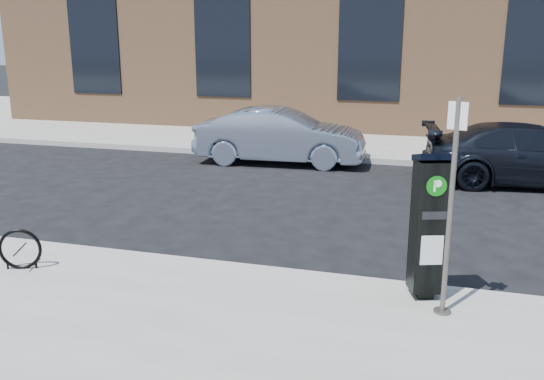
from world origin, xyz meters
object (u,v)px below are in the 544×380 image
at_px(sign_pole, 450,211).
at_px(car_silver, 280,136).
at_px(car_dark, 531,155).
at_px(bike_rack, 20,249).
at_px(parking_kiosk, 429,224).

xyz_separation_m(sign_pole, car_silver, (-4.15, 8.13, -0.63)).
bearing_deg(car_dark, bike_rack, 129.80).
distance_m(parking_kiosk, sign_pole, 0.52).
xyz_separation_m(parking_kiosk, bike_rack, (-5.23, -0.62, -0.63)).
distance_m(bike_rack, car_silver, 8.48).
bearing_deg(parking_kiosk, car_silver, 97.96).
relative_size(sign_pole, car_silver, 0.55).
xyz_separation_m(parking_kiosk, car_silver, (-3.94, 7.75, -0.34)).
bearing_deg(car_silver, sign_pole, -156.55).
height_order(bike_rack, car_silver, car_silver).
relative_size(sign_pole, bike_rack, 4.26).
height_order(sign_pole, car_dark, sign_pole).
height_order(bike_rack, car_dark, car_dark).
height_order(car_silver, car_dark, car_silver).
xyz_separation_m(sign_pole, car_dark, (1.82, 7.41, -0.67)).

